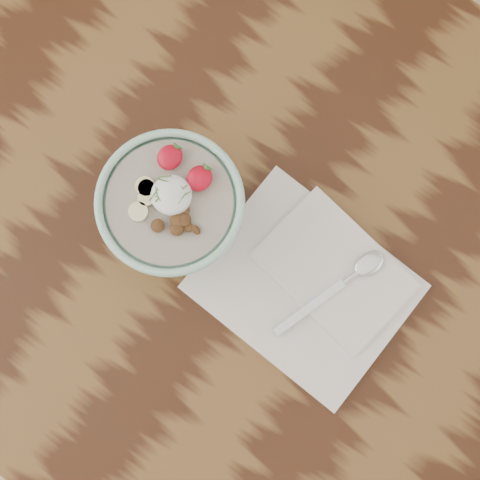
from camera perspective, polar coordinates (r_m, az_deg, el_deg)
The scene contains 4 objects.
table at distance 99.26cm, azimuth 1.28°, elevation -0.10°, with size 160.00×90.00×75.00cm.
breakfast_bowl at distance 84.74cm, azimuth -5.76°, elevation 2.78°, with size 18.28×18.28×12.20cm.
napkin at distance 89.06cm, azimuth 6.05°, elevation -3.68°, with size 27.09×23.08×1.61cm.
spoon at distance 88.60cm, azimuth 9.71°, elevation -2.93°, with size 7.32×17.26×0.92cm.
Camera 1 is at (6.26, -12.46, 163.98)cm, focal length 50.00 mm.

